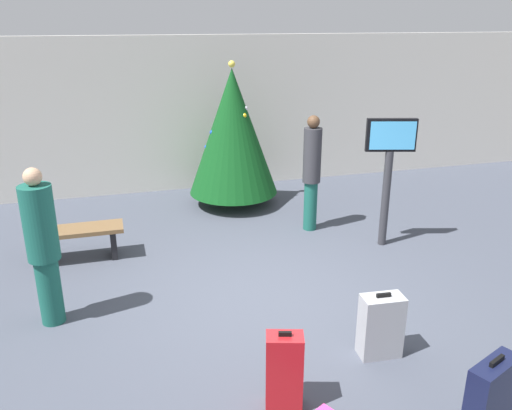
{
  "coord_description": "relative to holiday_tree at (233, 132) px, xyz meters",
  "views": [
    {
      "loc": [
        -1.63,
        -5.36,
        3.26
      ],
      "look_at": [
        0.15,
        0.93,
        0.9
      ],
      "focal_mm": 36.43,
      "sensor_mm": 36.0,
      "label": 1
    }
  ],
  "objects": [
    {
      "name": "flight_info_kiosk",
      "position": [
        1.76,
        -2.38,
        -0.06
      ],
      "size": [
        0.71,
        0.27,
        1.93
      ],
      "color": "#333338",
      "rests_on": "ground_plane"
    },
    {
      "name": "traveller_0",
      "position": [
        -2.9,
        -3.29,
        -0.39
      ],
      "size": [
        0.41,
        0.41,
        1.82
      ],
      "color": "#19594C",
      "rests_on": "ground_plane"
    },
    {
      "name": "suitcase_0",
      "position": [
        -0.82,
        -5.31,
        -0.99
      ],
      "size": [
        0.37,
        0.29,
        0.77
      ],
      "color": "#B2191E",
      "rests_on": "ground_plane"
    },
    {
      "name": "ground_plane",
      "position": [
        -0.45,
        -3.49,
        -1.35
      ],
      "size": [
        16.0,
        16.0,
        0.0
      ],
      "primitive_type": "plane",
      "color": "#424754"
    },
    {
      "name": "traveller_1",
      "position": [
        0.91,
        -1.51,
        -0.35
      ],
      "size": [
        0.39,
        0.39,
        1.87
      ],
      "color": "#19594C",
      "rests_on": "ground_plane"
    },
    {
      "name": "holiday_tree",
      "position": [
        0.0,
        0.0,
        0.0
      ],
      "size": [
        1.6,
        1.6,
        2.58
      ],
      "color": "#4C3319",
      "rests_on": "ground_plane"
    },
    {
      "name": "suitcase_1",
      "position": [
        0.59,
        -6.17,
        -0.96
      ],
      "size": [
        0.53,
        0.36,
        0.82
      ],
      "color": "#141938",
      "rests_on": "ground_plane"
    },
    {
      "name": "back_wall",
      "position": [
        -0.45,
        1.26,
        0.13
      ],
      "size": [
        16.0,
        0.2,
        2.97
      ],
      "primitive_type": "cube",
      "color": "beige",
      "rests_on": "ground_plane"
    },
    {
      "name": "waiting_bench",
      "position": [
        -2.65,
        -1.68,
        -1.0
      ],
      "size": [
        1.23,
        0.44,
        0.48
      ],
      "color": "brown",
      "rests_on": "ground_plane"
    },
    {
      "name": "suitcase_4",
      "position": [
        0.36,
        -4.86,
        -1.02
      ],
      "size": [
        0.44,
        0.27,
        0.71
      ],
      "color": "#9EA0A5",
      "rests_on": "ground_plane"
    }
  ]
}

